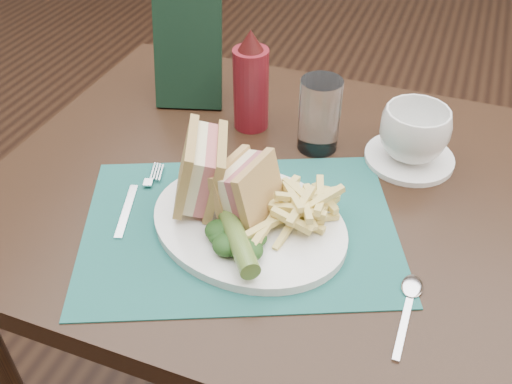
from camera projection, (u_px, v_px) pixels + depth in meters
floor at (321, 275)px, 1.77m from camera, size 7.00×7.00×0.00m
table_main at (269, 323)px, 1.17m from camera, size 0.90×0.75×0.75m
placemat at (240, 227)px, 0.84m from camera, size 0.55×0.48×0.00m
plate at (249, 224)px, 0.83m from camera, size 0.35×0.31×0.01m
sandwich_half_a at (186, 169)px, 0.83m from camera, size 0.12×0.14×0.12m
sandwich_half_b at (235, 183)px, 0.82m from camera, size 0.09×0.11×0.10m
kale_garnish at (231, 241)px, 0.78m from camera, size 0.11×0.08×0.03m
pickle_spear at (238, 241)px, 0.76m from camera, size 0.10×0.11×0.03m
fries_pile at (302, 210)px, 0.81m from camera, size 0.18×0.20×0.05m
fork at (136, 197)px, 0.88m from camera, size 0.09×0.17×0.01m
spoon at (407, 311)px, 0.72m from camera, size 0.04×0.15×0.01m
saucer at (409, 158)px, 0.97m from camera, size 0.17×0.17×0.01m
coffee_cup at (414, 133)px, 0.93m from camera, size 0.14×0.14×0.09m
drinking_glass at (319, 115)px, 0.96m from camera, size 0.08×0.08×0.13m
ketchup_bottle at (251, 80)px, 0.99m from camera, size 0.08×0.08×0.19m
check_presenter at (188, 53)px, 1.06m from camera, size 0.14×0.11×0.20m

